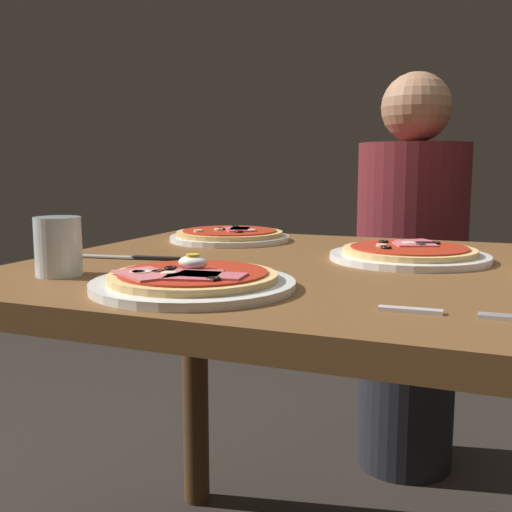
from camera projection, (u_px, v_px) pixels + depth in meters
dining_table at (316, 333)px, 1.09m from camera, size 1.01×0.88×0.74m
pizza_foreground at (193, 281)px, 0.86m from camera, size 0.29×0.29×0.05m
pizza_across_left at (230, 236)px, 1.41m from camera, size 0.27×0.27×0.03m
pizza_across_right at (409, 254)px, 1.12m from camera, size 0.29×0.29×0.03m
water_glass_far at (58, 250)px, 0.96m from camera, size 0.07×0.07×0.09m
fork at (435, 312)px, 0.71m from camera, size 0.16×0.02×0.00m
knife at (136, 258)px, 1.13m from camera, size 0.20×0.05×0.01m
diner_person at (410, 286)px, 1.83m from camera, size 0.32×0.32×1.18m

